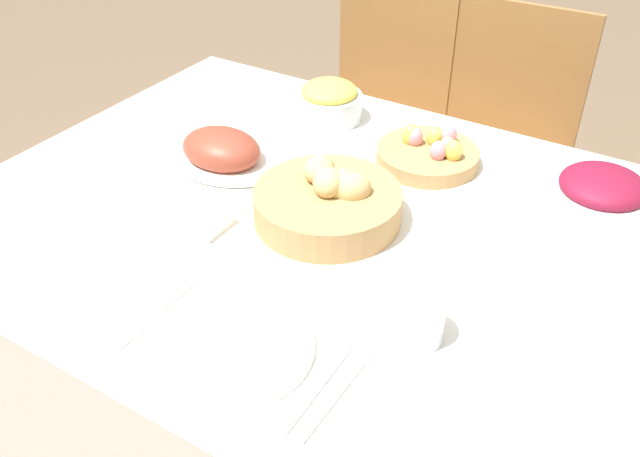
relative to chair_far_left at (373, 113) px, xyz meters
name	(u,v)px	position (x,y,z in m)	size (l,w,h in m)	color
dining_table	(347,360)	(0.42, -0.91, -0.12)	(1.58, 1.09, 0.74)	silver
chair_far_left	(373,113)	(0.00, 0.00, 0.00)	(0.44, 0.44, 0.89)	olive
chair_far_center	(495,145)	(0.42, 0.00, 0.00)	(0.43, 0.43, 0.89)	olive
bread_basket	(330,201)	(0.37, -0.90, 0.29)	(0.29, 0.29, 0.11)	#AD8451
egg_basket	(429,153)	(0.45, -0.60, 0.27)	(0.23, 0.23, 0.08)	#AD8451
ham_platter	(222,151)	(0.05, -0.84, 0.27)	(0.29, 0.20, 0.09)	white
beet_salad_bowl	(601,194)	(0.81, -0.61, 0.29)	(0.20, 0.20, 0.09)	white
pineapple_bowl	(329,101)	(0.14, -0.53, 0.29)	(0.16, 0.16, 0.10)	silver
dinner_plate	(233,347)	(0.42, -1.29, 0.25)	(0.26, 0.26, 0.01)	white
fork	(159,312)	(0.27, -1.29, 0.25)	(0.01, 0.18, 0.00)	silver
knife	(318,388)	(0.58, -1.29, 0.25)	(0.01, 0.18, 0.00)	silver
spoon	(336,397)	(0.61, -1.29, 0.25)	(0.01, 0.18, 0.00)	silver
drinking_cup	(418,320)	(0.65, -1.11, 0.28)	(0.08, 0.08, 0.07)	silver
butter_dish	(193,217)	(0.15, -1.06, 0.26)	(0.13, 0.08, 0.03)	white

